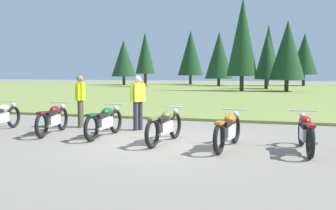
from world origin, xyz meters
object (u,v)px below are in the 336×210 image
object	(u,v)px
motorcycle_red	(306,132)
rider_near_row_end	(80,98)
motorcycle_orange	(228,130)
motorcycle_maroon	(53,119)
rider_checking_bike	(138,99)
motorcycle_silver	(1,117)
motorcycle_olive	(165,126)
motorcycle_british_green	(105,121)

from	to	relation	value
motorcycle_red	rider_near_row_end	bearing A→B (deg)	164.23
motorcycle_orange	rider_near_row_end	bearing A→B (deg)	157.89
motorcycle_maroon	motorcycle_red	bearing A→B (deg)	-4.37
motorcycle_maroon	rider_checking_bike	size ratio (longest dim) A/B	1.25
motorcycle_maroon	rider_checking_bike	xyz separation A→B (m)	(2.11, 1.31, 0.51)
motorcycle_red	rider_near_row_end	size ratio (longest dim) A/B	1.26
motorcycle_silver	rider_near_row_end	size ratio (longest dim) A/B	1.25
motorcycle_silver	motorcycle_red	size ratio (longest dim) A/B	1.00
motorcycle_maroon	motorcycle_orange	size ratio (longest dim) A/B	1.00
motorcycle_silver	motorcycle_olive	size ratio (longest dim) A/B	1.00
motorcycle_british_green	rider_checking_bike	bearing A→B (deg)	71.50
rider_near_row_end	rider_checking_bike	xyz separation A→B (m)	(1.99, -0.05, 0.00)
motorcycle_olive	rider_near_row_end	distance (m)	3.83
motorcycle_orange	rider_near_row_end	world-z (taller)	rider_near_row_end
motorcycle_red	motorcycle_maroon	bearing A→B (deg)	175.63
motorcycle_silver	motorcycle_olive	distance (m)	5.30
motorcycle_british_green	rider_near_row_end	world-z (taller)	rider_near_row_end
rider_checking_bike	motorcycle_orange	bearing A→B (deg)	-33.45
motorcycle_maroon	motorcycle_olive	bearing A→B (deg)	-6.70
motorcycle_maroon	rider_checking_bike	world-z (taller)	rider_checking_bike
motorcycle_maroon	motorcycle_orange	bearing A→B (deg)	-7.31
motorcycle_british_green	motorcycle_red	world-z (taller)	same
motorcycle_olive	motorcycle_orange	distance (m)	1.62
rider_near_row_end	motorcycle_silver	bearing A→B (deg)	-144.93
rider_near_row_end	rider_checking_bike	size ratio (longest dim) A/B	1.00
motorcycle_silver	motorcycle_maroon	xyz separation A→B (m)	(1.81, -0.01, 0.00)
motorcycle_silver	rider_checking_bike	bearing A→B (deg)	18.41
motorcycle_olive	rider_checking_bike	bearing A→B (deg)	128.51
motorcycle_orange	rider_checking_bike	world-z (taller)	rider_checking_bike
motorcycle_olive	rider_checking_bike	distance (m)	2.26
motorcycle_british_green	motorcycle_orange	bearing A→B (deg)	-9.88
rider_checking_bike	rider_near_row_end	bearing A→B (deg)	178.52
motorcycle_orange	rider_near_row_end	distance (m)	5.38
motorcycle_orange	motorcycle_red	bearing A→B (deg)	4.44
motorcycle_silver	motorcycle_red	bearing A→B (deg)	-3.52
motorcycle_red	rider_near_row_end	world-z (taller)	rider_near_row_end
motorcycle_british_green	motorcycle_orange	xyz separation A→B (m)	(3.43, -0.60, 0.00)
motorcycle_olive	motorcycle_orange	bearing A→B (deg)	-8.62
motorcycle_british_green	rider_checking_bike	world-z (taller)	rider_checking_bike
motorcycle_red	motorcycle_british_green	bearing A→B (deg)	174.83
motorcycle_olive	rider_near_row_end	world-z (taller)	rider_near_row_end
motorcycle_maroon	rider_checking_bike	distance (m)	2.54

